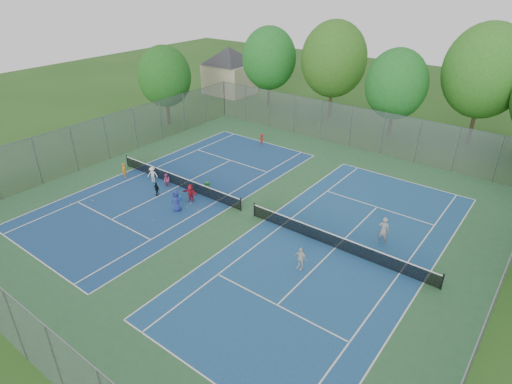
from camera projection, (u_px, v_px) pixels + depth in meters
ground at (248, 213)px, 30.43m from camera, size 120.00×120.00×0.00m
court_pad at (248, 213)px, 30.43m from camera, size 32.00×32.00×0.01m
court_left at (179, 186)px, 34.17m from camera, size 10.97×23.77×0.01m
court_right at (335, 248)px, 26.69m from camera, size 10.97×23.77×0.01m
net_left at (178, 181)px, 33.96m from camera, size 12.87×0.10×0.91m
net_right at (336, 242)px, 26.48m from camera, size 12.87×0.10×0.91m
fence_north at (351, 127)px, 40.75m from camera, size 32.00×0.10×4.00m
fence_south at (15, 326)px, 18.24m from camera, size 32.00×0.10×4.00m
fence_west at (106, 138)px, 38.05m from camera, size 0.10×32.00×4.00m
fence_east at (503, 279)px, 20.95m from camera, size 0.10×32.00×4.00m
house at (229, 62)px, 57.10m from camera, size 11.03×11.03×7.30m
tree_nw at (269, 58)px, 50.63m from camera, size 6.40×6.40×9.58m
tree_nl at (334, 59)px, 46.75m from camera, size 7.20×7.20×10.69m
tree_nc at (396, 84)px, 41.61m from camera, size 6.00×6.00×8.85m
tree_nr at (485, 71)px, 39.20m from camera, size 7.60×7.60×11.42m
tree_side_w at (165, 76)px, 45.17m from camera, size 5.60×5.60×8.47m
ball_crate at (178, 198)px, 32.11m from camera, size 0.41×0.41×0.29m
ball_hopper at (207, 186)px, 33.68m from camera, size 0.32×0.32×0.55m
student_a at (124, 171)px, 35.27m from camera, size 0.52×0.39×1.29m
student_b at (167, 180)px, 33.85m from camera, size 0.56×0.44×1.12m
student_c at (152, 174)px, 34.64m from camera, size 0.95×0.85×1.28m
student_d at (156, 189)px, 32.57m from camera, size 0.65×0.29×1.08m
student_e at (176, 201)px, 30.41m from camera, size 0.82×0.57×1.61m
student_f at (191, 193)px, 31.67m from camera, size 1.35×0.60×1.40m
child_far_baseline at (262, 139)px, 41.97m from camera, size 0.75×0.52×1.07m
instructor at (384, 230)px, 26.77m from camera, size 0.77×0.59×1.88m
teen_court_b at (300, 258)px, 24.57m from camera, size 0.85×0.37×1.44m
tennis_ball_0 at (173, 226)px, 28.85m from camera, size 0.07×0.07×0.07m
tennis_ball_1 at (191, 204)px, 31.58m from camera, size 0.07×0.07×0.07m
tennis_ball_2 at (154, 220)px, 29.53m from camera, size 0.07×0.07×0.07m
tennis_ball_3 at (180, 205)px, 31.46m from camera, size 0.07×0.07×0.07m
tennis_ball_4 at (79, 202)px, 31.88m from camera, size 0.07×0.07×0.07m
tennis_ball_5 at (71, 204)px, 31.55m from camera, size 0.07×0.07×0.07m
tennis_ball_6 at (133, 208)px, 30.98m from camera, size 0.07×0.07×0.07m
tennis_ball_7 at (198, 210)px, 30.76m from camera, size 0.07×0.07×0.07m
tennis_ball_8 at (128, 227)px, 28.77m from camera, size 0.07×0.07×0.07m
tennis_ball_9 at (93, 201)px, 32.00m from camera, size 0.07×0.07×0.07m
tennis_ball_10 at (187, 207)px, 31.15m from camera, size 0.07×0.07×0.07m
tennis_ball_11 at (91, 197)px, 32.58m from camera, size 0.07×0.07×0.07m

